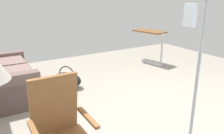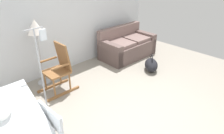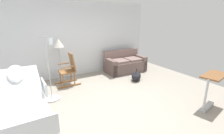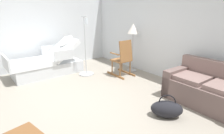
# 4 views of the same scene
# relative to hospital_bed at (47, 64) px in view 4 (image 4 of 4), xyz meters

# --- Properties ---
(ground_plane) EXTENTS (7.07, 7.07, 0.00)m
(ground_plane) POSITION_rel_hospital_bed_xyz_m (2.10, -0.03, -0.31)
(ground_plane) COLOR gray
(back_wall) EXTENTS (5.86, 0.10, 2.70)m
(back_wall) POSITION_rel_hospital_bed_xyz_m (2.10, 2.56, 1.04)
(back_wall) COLOR silver
(back_wall) RESTS_ON ground
(side_wall) EXTENTS (0.10, 5.27, 2.70)m
(side_wall) POSITION_rel_hospital_bed_xyz_m (-0.78, -0.03, 1.04)
(side_wall) COLOR silver
(side_wall) RESTS_ON ground
(hospital_bed) EXTENTS (1.06, 2.08, 1.14)m
(hospital_bed) POSITION_rel_hospital_bed_xyz_m (0.00, 0.00, 0.00)
(hospital_bed) COLOR silver
(hospital_bed) RESTS_ON ground
(couch) EXTENTS (1.62, 0.88, 0.85)m
(couch) POSITION_rel_hospital_bed_xyz_m (3.84, 1.92, -0.01)
(couch) COLOR #68534F
(couch) RESTS_ON ground
(rocking_chair) EXTENTS (0.76, 0.51, 1.05)m
(rocking_chair) POSITION_rel_hospital_bed_xyz_m (1.47, 1.71, 0.19)
(rocking_chair) COLOR brown
(rocking_chair) RESTS_ON ground
(floor_lamp) EXTENTS (0.34, 0.34, 1.48)m
(floor_lamp) POSITION_rel_hospital_bed_xyz_m (1.33, 2.22, 0.91)
(floor_lamp) COLOR #B2B5BA
(floor_lamp) RESTS_ON ground
(duffel_bag) EXTENTS (0.63, 0.62, 0.43)m
(duffel_bag) POSITION_rel_hospital_bed_xyz_m (3.61, 0.87, -0.16)
(duffel_bag) COLOR black
(duffel_bag) RESTS_ON ground
(iv_pole) EXTENTS (0.44, 0.44, 1.69)m
(iv_pole) POSITION_rel_hospital_bed_xyz_m (0.74, 0.90, -0.06)
(iv_pole) COLOR #B2B5BA
(iv_pole) RESTS_ON ground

